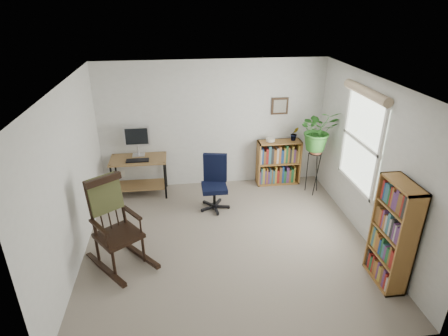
{
  "coord_description": "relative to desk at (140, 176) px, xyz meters",
  "views": [
    {
      "loc": [
        -0.66,
        -4.64,
        3.42
      ],
      "look_at": [
        0.0,
        0.4,
        1.05
      ],
      "focal_mm": 30.0,
      "sensor_mm": 36.0,
      "label": 1
    }
  ],
  "objects": [
    {
      "name": "floor",
      "position": [
        1.4,
        -1.7,
        -0.36
      ],
      "size": [
        4.2,
        4.0,
        0.0
      ],
      "primitive_type": "cube",
      "color": "gray",
      "rests_on": "ground"
    },
    {
      "name": "ceiling",
      "position": [
        1.4,
        -1.7,
        2.04
      ],
      "size": [
        4.2,
        4.0,
        0.0
      ],
      "primitive_type": "cube",
      "color": "silver",
      "rests_on": "ground"
    },
    {
      "name": "wall_back",
      "position": [
        1.4,
        0.3,
        0.84
      ],
      "size": [
        4.2,
        0.0,
        2.4
      ],
      "primitive_type": "cube",
      "color": "silver",
      "rests_on": "ground"
    },
    {
      "name": "wall_front",
      "position": [
        1.4,
        -3.7,
        0.84
      ],
      "size": [
        4.2,
        0.0,
        2.4
      ],
      "primitive_type": "cube",
      "color": "silver",
      "rests_on": "ground"
    },
    {
      "name": "wall_left",
      "position": [
        -0.7,
        -1.7,
        0.84
      ],
      "size": [
        0.0,
        4.0,
        2.4
      ],
      "primitive_type": "cube",
      "color": "silver",
      "rests_on": "ground"
    },
    {
      "name": "wall_right",
      "position": [
        3.5,
        -1.7,
        0.84
      ],
      "size": [
        0.0,
        4.0,
        2.4
      ],
      "primitive_type": "cube",
      "color": "silver",
      "rests_on": "ground"
    },
    {
      "name": "window",
      "position": [
        3.46,
        -1.4,
        1.04
      ],
      "size": [
        0.12,
        1.2,
        1.5
      ],
      "primitive_type": null,
      "color": "white",
      "rests_on": "wall_right"
    },
    {
      "name": "desk",
      "position": [
        0.0,
        0.0,
        0.0
      ],
      "size": [
        1.01,
        0.55,
        0.72
      ],
      "primitive_type": null,
      "color": "olive",
      "rests_on": "floor"
    },
    {
      "name": "monitor",
      "position": [
        0.0,
        0.14,
        0.64
      ],
      "size": [
        0.46,
        0.16,
        0.56
      ],
      "primitive_type": null,
      "color": "silver",
      "rests_on": "desk"
    },
    {
      "name": "keyboard",
      "position": [
        0.0,
        -0.12,
        0.37
      ],
      "size": [
        0.4,
        0.15,
        0.02
      ],
      "primitive_type": "cube",
      "color": "black",
      "rests_on": "desk"
    },
    {
      "name": "office_chair",
      "position": [
        1.31,
        -0.7,
        0.12
      ],
      "size": [
        0.62,
        0.62,
        0.97
      ],
      "primitive_type": null,
      "rotation": [
        0.0,
        0.0,
        -0.2
      ],
      "color": "black",
      "rests_on": "floor"
    },
    {
      "name": "rocking_chair",
      "position": [
        -0.13,
        -2.01,
        0.28
      ],
      "size": [
        1.19,
        1.29,
        1.29
      ],
      "primitive_type": null,
      "rotation": [
        0.0,
        0.0,
        0.63
      ],
      "color": "black",
      "rests_on": "floor"
    },
    {
      "name": "low_bookshelf",
      "position": [
        2.65,
        0.12,
        0.08
      ],
      "size": [
        0.84,
        0.28,
        0.88
      ],
      "primitive_type": null,
      "color": "#9B6832",
      "rests_on": "floor"
    },
    {
      "name": "tall_bookshelf",
      "position": [
        3.32,
        -2.79,
        0.35
      ],
      "size": [
        0.27,
        0.63,
        1.43
      ],
      "primitive_type": null,
      "color": "#9B6832",
      "rests_on": "floor"
    },
    {
      "name": "plant_stand",
      "position": [
        3.2,
        -0.35,
        0.11
      ],
      "size": [
        0.3,
        0.3,
        0.94
      ],
      "primitive_type": null,
      "rotation": [
        0.0,
        0.0,
        0.15
      ],
      "color": "black",
      "rests_on": "floor"
    },
    {
      "name": "spider_plant",
      "position": [
        3.2,
        -0.35,
        1.24
      ],
      "size": [
        1.69,
        1.87,
        1.46
      ],
      "primitive_type": "imported",
      "color": "#2E6F27",
      "rests_on": "plant_stand"
    },
    {
      "name": "potted_plant_small",
      "position": [
        2.93,
        0.13,
        0.57
      ],
      "size": [
        0.13,
        0.24,
        0.11
      ],
      "primitive_type": "imported",
      "color": "#2E6F27",
      "rests_on": "low_bookshelf"
    },
    {
      "name": "framed_picture",
      "position": [
        2.65,
        0.27,
        1.16
      ],
      "size": [
        0.32,
        0.04,
        0.32
      ],
      "primitive_type": null,
      "color": "black",
      "rests_on": "wall_back"
    }
  ]
}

